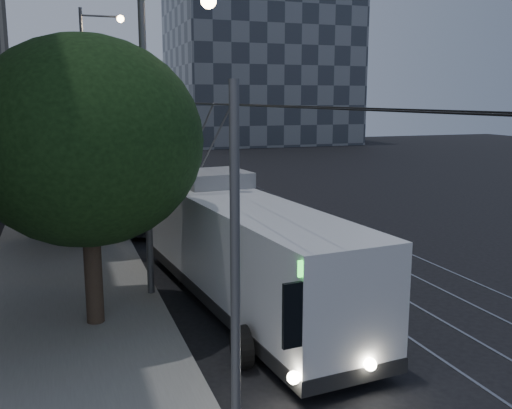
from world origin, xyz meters
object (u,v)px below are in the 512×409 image
Objects in this scene: streetlamp_far at (91,84)px; car_white_d at (108,160)px; car_white_a at (127,193)px; car_white_c at (106,165)px; trolleybus at (239,249)px; pickup_silver at (138,210)px; car_white_b at (114,181)px; streetlamp_near at (159,111)px.

car_white_d is at bearing 81.78° from streetlamp_far.
car_white_c is at bearing 110.59° from car_white_a.
pickup_silver is (-1.40, 10.61, -0.76)m from trolleybus.
streetlamp_far is (-1.26, 5.46, 5.96)m from car_white_a.
car_white_a is 0.87× the size of car_white_d.
car_white_b is at bearing -100.20° from car_white_c.
pickup_silver is at bearing 92.11° from trolleybus.
car_white_c is at bearing 112.65° from car_white_b.
car_white_b is 0.38× the size of streetlamp_far.
trolleybus is at bearing -64.76° from car_white_a.
streetlamp_near reaches higher than trolleybus.
car_white_c is 30.62m from streetlamp_near.
car_white_c is 11.35m from streetlamp_far.
trolleybus reaches higher than pickup_silver.
car_white_b is 21.28m from streetlamp_near.
car_white_a is 17.59m from car_white_d.
car_white_b is (-1.40, 22.07, -0.99)m from trolleybus.
streetlamp_near is (-0.50, -20.73, 4.79)m from car_white_b.
trolleybus is 1.32× the size of streetlamp_near.
streetlamp_far reaches higher than car_white_c.
streetlamp_near is (-1.90, 1.34, 3.79)m from trolleybus.
streetlamp_far is at bearing -153.60° from car_white_b.
car_white_d is 0.39× the size of streetlamp_far.
car_white_a is at bearing 69.44° from pickup_silver.
streetlamp_near is at bearing -88.42° from streetlamp_far.
car_white_d is (0.50, 17.58, 0.09)m from car_white_a.
streetlamp_far is at bearing -106.58° from car_white_c.
streetlamp_far is at bearing 123.97° from car_white_a.
streetlamp_far is at bearing 76.57° from pickup_silver.
car_white_a is at bearing 87.42° from streetlamp_near.
trolleybus is 31.61m from car_white_c.
streetlamp_far is (-1.37, -9.54, 6.00)m from car_white_c.
pickup_silver is at bearing -70.72° from car_white_a.
pickup_silver is 12.84m from streetlamp_far.
streetlamp_near is at bearing 139.37° from trolleybus.
trolleybus is 16.64m from car_white_a.
pickup_silver is 1.44× the size of car_white_b.
pickup_silver is 5.96m from car_white_a.
streetlamp_far is (-1.07, 11.42, 5.76)m from pickup_silver.
car_white_c is 0.33× the size of streetlamp_far.
streetlamp_near reaches higher than pickup_silver.
streetlamp_far is at bearing -100.17° from car_white_d.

